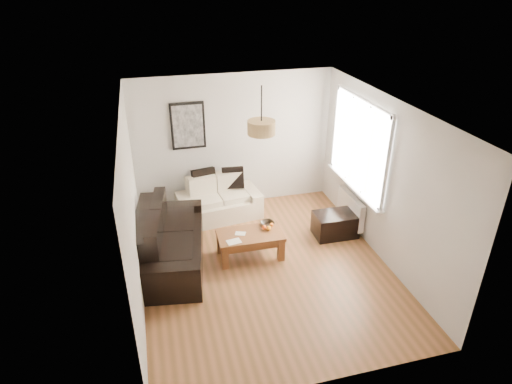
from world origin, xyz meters
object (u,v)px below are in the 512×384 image
object	(u,v)px
loveseat_cream	(219,199)
sofa_leather	(170,239)
ottoman	(335,224)
coffee_table	(250,245)

from	to	relation	value
loveseat_cream	sofa_leather	bearing A→B (deg)	-136.32
sofa_leather	ottoman	size ratio (longest dim) A/B	2.76
coffee_table	ottoman	xyz separation A→B (m)	(1.61, 0.24, -0.00)
coffee_table	loveseat_cream	bearing A→B (deg)	100.21
loveseat_cream	coffee_table	size ratio (longest dim) A/B	1.43
loveseat_cream	coffee_table	xyz separation A→B (m)	(0.25, -1.42, -0.16)
loveseat_cream	coffee_table	world-z (taller)	loveseat_cream
coffee_table	ottoman	distance (m)	1.63
ottoman	loveseat_cream	bearing A→B (deg)	147.76
loveseat_cream	ottoman	size ratio (longest dim) A/B	2.02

